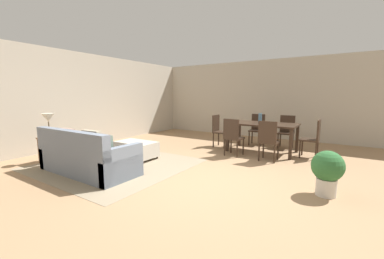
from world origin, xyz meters
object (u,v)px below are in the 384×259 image
Objects in this scene: dining_table at (262,126)px; dining_chair_near_left at (233,135)px; side_table at (50,143)px; table_lamp at (48,119)px; potted_plant at (327,170)px; dining_chair_head_east at (314,136)px; dining_chair_head_west at (219,129)px; couch at (87,157)px; dining_chair_far_right at (287,130)px; dining_chair_far_left at (257,127)px; ottoman_table at (136,149)px; vase_centerpiece at (260,118)px; dining_chair_near_right at (268,139)px.

dining_table is 1.86× the size of dining_chair_near_left.
table_lamp is (-0.00, -0.00, 0.53)m from side_table.
dining_chair_head_east is at bearing 100.69° from potted_plant.
table_lamp is at bearing -143.44° from dining_chair_head_east.
dining_chair_head_west reaches higher than side_table.
table_lamp is (-1.32, -0.00, 0.68)m from couch.
couch is at bearing -121.66° from dining_chair_far_right.
dining_table is 0.99m from dining_chair_far_left.
dining_chair_far_right is 1.15m from dining_chair_head_east.
ottoman_table is 0.56× the size of dining_table.
ottoman_table is at bearing -133.60° from vase_centerpiece.
dining_chair_head_west is at bearing -176.60° from vase_centerpiece.
couch reaches higher than potted_plant.
table_lamp is 4.18m from dining_chair_near_left.
vase_centerpiece reaches higher than dining_chair_head_west.
potted_plant is at bearing 13.83° from side_table.
dining_table is 0.23m from vase_centerpiece.
dining_chair_head_east is at bearing 36.56° from table_lamp.
dining_chair_far_right is 1.00× the size of dining_chair_head_west.
dining_chair_near_left is 1.11m from dining_chair_head_west.
vase_centerpiece is at bearing 126.79° from potted_plant.
side_table is at bearing -132.45° from dining_chair_far_right.
dining_table is 2.82m from potted_plant.
side_table is at bearing -138.99° from dining_chair_near_left.
dining_chair_head_east is (1.68, 0.85, 0.00)m from dining_chair_near_left.
table_lamp is 5.08m from dining_table.
dining_chair_far_right reaches higher than potted_plant.
dining_chair_near_right is (4.00, 2.70, 0.07)m from side_table.
vase_centerpiece is 2.92m from potted_plant.
dining_chair_far_right is at bearing 28.02° from dining_chair_head_west.
vase_centerpiece reaches higher than dining_chair_far_right.
dining_chair_head_east reaches higher than dining_table.
ottoman_table is 2.49m from dining_chair_head_west.
dining_chair_far_right is 3.60× the size of vase_centerpiece.
couch is at bearing 0.03° from side_table.
vase_centerpiece is at bearing 45.52° from table_lamp.
dining_chair_head_east is 1.36× the size of potted_plant.
potted_plant is (3.92, 0.01, 0.16)m from ottoman_table.
dining_chair_far_left is 1.85m from dining_chair_head_east.
dining_chair_near_left is 1.00× the size of dining_chair_far_right.
ottoman_table is 1.84× the size of table_lamp.
couch is 4.25m from dining_table.
couch is 3.59× the size of side_table.
dining_table is 1.86× the size of dining_chair_head_east.
dining_chair_far_left reaches higher than ottoman_table.
dining_chair_head_west is at bearing -131.91° from dining_chair_far_left.
dining_table is at bearing 1.74° from dining_chair_head_west.
side_table is at bearing -145.99° from dining_chair_near_right.
side_table is at bearing -123.82° from dining_chair_head_west.
dining_chair_far_right is (0.91, 1.69, 0.00)m from dining_chair_near_left.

